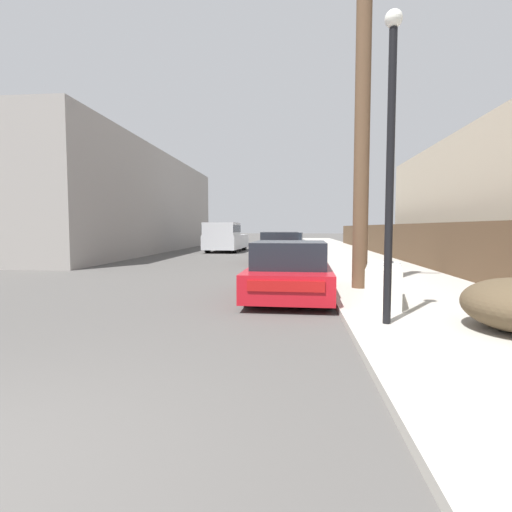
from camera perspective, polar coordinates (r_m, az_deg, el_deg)
The scene contains 10 objects.
sidewalk_curb at distance 25.66m, azimuth 11.96°, elevation 0.55°, with size 4.20×63.00×0.12m, color #ADA89E.
discarded_fridge at distance 8.24m, azimuth 17.74°, elevation -3.79°, with size 0.99×1.81×0.78m.
parked_sports_car_red at distance 9.17m, azimuth 4.86°, elevation -2.27°, with size 1.94×4.10×1.29m.
car_parked_mid at distance 18.08m, azimuth 3.45°, elevation 1.07°, with size 1.92×4.31×1.40m.
car_parked_far at distance 26.87m, azimuth 4.94°, elevation 1.93°, with size 2.08×4.60×1.27m.
pickup_truck at distance 26.45m, azimuth -4.43°, elevation 2.67°, with size 2.35×5.48×1.92m.
utility_pole at distance 10.47m, azimuth 14.98°, elevation 19.71°, with size 1.80×0.37×8.50m.
street_lamp at distance 6.52m, azimuth 18.69°, elevation 14.75°, with size 0.26×0.26×4.66m.
wooden_fence at distance 20.99m, azimuth 18.87°, elevation 2.07°, with size 0.08×38.91×1.65m, color brown.
building_left_block at distance 28.70m, azimuth -18.95°, elevation 7.09°, with size 7.00×24.22×6.44m, color gray.
Camera 1 is at (2.36, -1.95, 1.60)m, focal length 28.00 mm.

